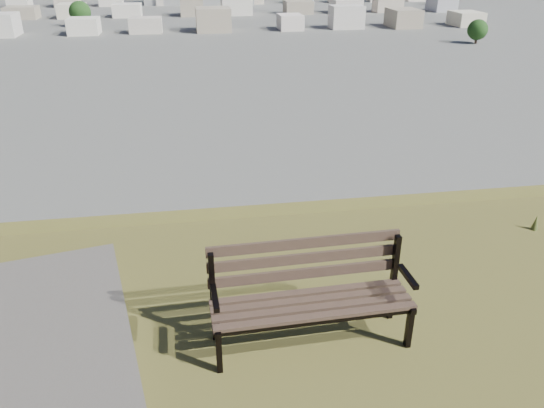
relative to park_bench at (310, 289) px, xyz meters
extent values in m
cube|color=#4A3A2A|center=(0.01, -0.25, -0.08)|extent=(1.59, 0.12, 0.03)
cube|color=#4A3A2A|center=(0.00, -0.14, -0.08)|extent=(1.59, 0.12, 0.03)
cube|color=#4A3A2A|center=(0.00, -0.04, -0.08)|extent=(1.59, 0.12, 0.03)
cube|color=#4A3A2A|center=(0.00, 0.07, -0.08)|extent=(1.59, 0.12, 0.03)
cube|color=#4A3A2A|center=(0.00, 0.14, 0.06)|extent=(1.59, 0.08, 0.09)
cube|color=#4A3A2A|center=(0.00, 0.16, 0.19)|extent=(1.59, 0.08, 0.09)
cube|color=#4A3A2A|center=(-0.01, 0.18, 0.32)|extent=(1.59, 0.08, 0.09)
cube|color=black|center=(-0.75, -0.29, -0.27)|extent=(0.05, 0.05, 0.39)
cube|color=black|center=(-0.76, 0.09, -0.06)|extent=(0.05, 0.05, 0.81)
cube|color=black|center=(-0.76, -0.11, -0.11)|extent=(0.06, 0.44, 0.04)
cube|color=black|center=(-0.75, -0.16, 0.11)|extent=(0.05, 0.32, 0.04)
cube|color=black|center=(0.77, -0.25, -0.27)|extent=(0.05, 0.05, 0.39)
cube|color=black|center=(0.75, 0.13, -0.06)|extent=(0.05, 0.05, 0.81)
cube|color=black|center=(0.76, -0.07, -0.11)|extent=(0.06, 0.44, 0.04)
cube|color=black|center=(0.76, -0.11, 0.11)|extent=(0.05, 0.32, 0.04)
cube|color=black|center=(0.01, -0.26, -0.12)|extent=(1.59, 0.08, 0.04)
cube|color=black|center=(0.00, 0.08, -0.12)|extent=(1.59, 0.08, 0.04)
cone|color=brown|center=(2.96, 1.39, -0.38)|extent=(0.08, 0.08, 0.18)
cube|color=beige|center=(-59.44, 198.19, -21.97)|extent=(11.00, 11.00, 7.00)
cube|color=beige|center=(-35.44, 198.19, -21.97)|extent=(11.00, 11.00, 7.00)
cube|color=#BFAF98|center=(-11.44, 198.19, -21.97)|extent=(11.00, 11.00, 7.00)
cube|color=#A9A9AD|center=(12.56, 198.19, -21.97)|extent=(11.00, 11.00, 7.00)
cube|color=beige|center=(36.56, 198.19, -21.97)|extent=(11.00, 11.00, 7.00)
cube|color=gray|center=(60.56, 198.19, -21.97)|extent=(11.00, 11.00, 7.00)
cube|color=beige|center=(84.56, 198.19, -21.97)|extent=(11.00, 11.00, 7.00)
cube|color=beige|center=(108.56, 198.19, -21.97)|extent=(11.00, 11.00, 7.00)
cube|color=#BFAF98|center=(-71.44, 248.19, -21.97)|extent=(11.00, 11.00, 7.00)
cube|color=#A9A9AD|center=(-47.44, 248.19, -21.97)|extent=(11.00, 11.00, 7.00)
cube|color=beige|center=(-23.44, 248.19, -21.97)|extent=(11.00, 11.00, 7.00)
cube|color=gray|center=(0.56, 248.19, -21.97)|extent=(11.00, 11.00, 7.00)
cube|color=beige|center=(24.56, 248.19, -21.97)|extent=(11.00, 11.00, 7.00)
cube|color=beige|center=(48.56, 248.19, -21.97)|extent=(11.00, 11.00, 7.00)
cube|color=beige|center=(72.56, 248.19, -21.97)|extent=(11.00, 11.00, 7.00)
cube|color=beige|center=(96.56, 248.19, -21.97)|extent=(11.00, 11.00, 7.00)
cube|color=#BFAF98|center=(120.56, 248.19, -21.97)|extent=(11.00, 11.00, 7.00)
cube|color=gray|center=(-83.44, 298.19, -21.97)|extent=(11.00, 11.00, 7.00)
cylinder|color=#37231B|center=(90.56, 158.19, -24.42)|extent=(0.80, 0.80, 2.10)
sphere|color=black|center=(90.56, 158.19, -21.27)|extent=(6.30, 6.30, 6.30)
cylinder|color=#37231B|center=(-39.44, 218.19, -24.12)|extent=(0.80, 0.80, 2.70)
sphere|color=black|center=(-39.44, 218.19, -20.07)|extent=(8.10, 8.10, 8.10)
cylinder|color=#37231B|center=(130.56, 278.19, -24.49)|extent=(0.80, 0.80, 1.95)
cylinder|color=#37231B|center=(40.56, 298.19, -24.42)|extent=(0.80, 0.80, 2.10)
camera|label=1|loc=(-0.84, -3.39, 2.45)|focal=35.00mm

